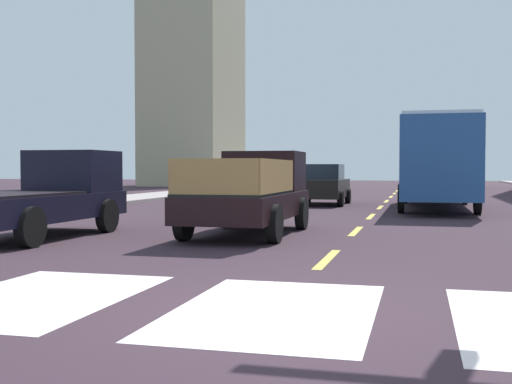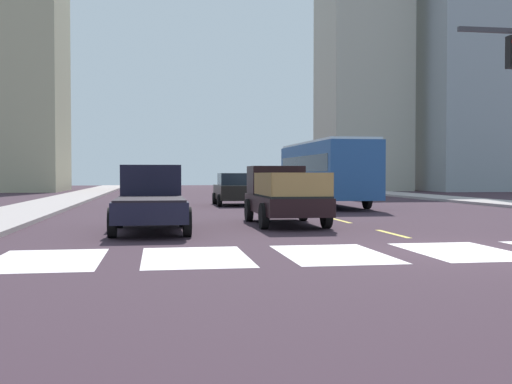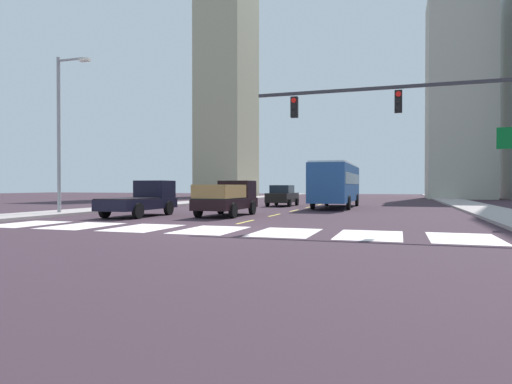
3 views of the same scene
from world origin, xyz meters
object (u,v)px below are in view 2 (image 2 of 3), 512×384
object	(u,v)px
sedan_near_right	(151,190)
sedan_mid	(234,189)
city_bus	(325,169)
pickup_dark	(151,199)
pickup_stakebed	(282,196)

from	to	relation	value
sedan_near_right	sedan_mid	bearing A→B (deg)	18.59
sedan_mid	city_bus	bearing A→B (deg)	-19.61
sedan_mid	sedan_near_right	distance (m)	4.55
city_bus	sedan_mid	distance (m)	4.99
sedan_mid	pickup_dark	bearing A→B (deg)	-107.63
pickup_stakebed	city_bus	bearing A→B (deg)	65.05
city_bus	sedan_near_right	distance (m)	9.03
sedan_mid	sedan_near_right	bearing A→B (deg)	-163.86
pickup_dark	sedan_near_right	bearing A→B (deg)	87.55
sedan_mid	sedan_near_right	xyz separation A→B (m)	(-4.35, -1.35, 0.00)
city_bus	sedan_mid	bearing A→B (deg)	159.52
pickup_stakebed	sedan_mid	distance (m)	12.42
pickup_dark	sedan_near_right	xyz separation A→B (m)	(-0.11, 12.90, -0.06)
sedan_mid	sedan_near_right	size ratio (longest dim) A/B	1.00
city_bus	sedan_near_right	bearing A→B (deg)	176.78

